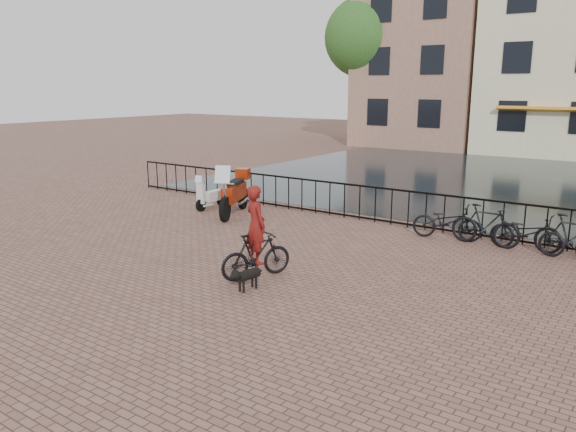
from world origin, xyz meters
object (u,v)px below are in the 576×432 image
Objects in this scene: cyclist at (256,237)px; dog at (248,278)px; scooter at (211,191)px; motorcycle at (234,188)px.

cyclist reaches higher than dog.
cyclist reaches higher than scooter.
dog is at bearing -42.43° from scooter.
scooter is at bearing -14.86° from cyclist.
motorcycle is at bearing 140.96° from dog.
cyclist is at bearing 124.02° from dog.
dog is at bearing 140.59° from cyclist.
dog is 6.46m from motorcycle.
scooter is (-5.52, 4.97, 0.33)m from dog.
scooter is at bearing 146.23° from dog.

